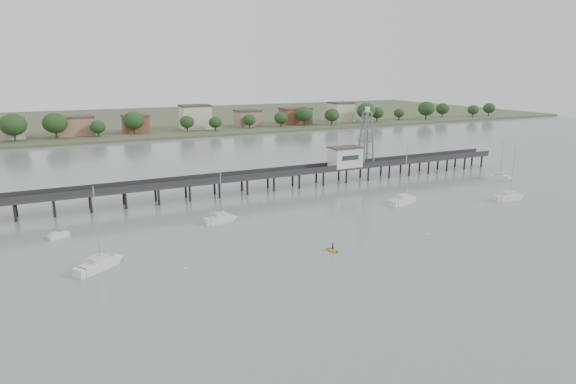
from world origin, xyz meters
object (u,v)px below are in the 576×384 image
(sailboat_c, at_px, (406,200))
(sailboat_a, at_px, (105,262))
(sailboat_b, at_px, (224,219))
(sailboat_d, at_px, (512,197))
(white_tender, at_px, (58,236))
(lattice_tower, at_px, (366,139))
(pier, at_px, (258,176))
(sailboat_e, at_px, (502,178))
(yellow_dinghy, at_px, (333,251))

(sailboat_c, xyz_separation_m, sailboat_a, (-64.73, -8.96, 0.00))
(sailboat_a, xyz_separation_m, sailboat_b, (23.31, 13.19, 0.01))
(sailboat_d, distance_m, white_tender, 96.01)
(lattice_tower, distance_m, sailboat_b, 51.80)
(pier, bearing_deg, sailboat_e, -14.88)
(sailboat_c, distance_m, sailboat_b, 41.63)
(sailboat_e, distance_m, yellow_dinghy, 73.15)
(pier, bearing_deg, lattice_tower, 0.00)
(sailboat_b, height_order, yellow_dinghy, sailboat_b)
(sailboat_a, xyz_separation_m, yellow_dinghy, (34.31, -9.66, -0.64))
(lattice_tower, xyz_separation_m, sailboat_b, (-46.72, -19.78, -10.45))
(sailboat_c, bearing_deg, sailboat_b, 157.65)
(lattice_tower, xyz_separation_m, sailboat_d, (18.25, -32.69, -10.46))
(sailboat_d, xyz_separation_m, white_tender, (-94.55, 16.72, -0.23))
(sailboat_b, height_order, white_tender, sailboat_b)
(pier, relative_size, white_tender, 40.42)
(sailboat_a, relative_size, yellow_dinghy, 5.37)
(sailboat_d, relative_size, sailboat_c, 0.92)
(sailboat_a, bearing_deg, sailboat_c, -27.82)
(pier, bearing_deg, sailboat_b, -127.57)
(yellow_dinghy, bearing_deg, white_tender, 126.96)
(pier, bearing_deg, yellow_dinghy, -95.65)
(sailboat_a, bearing_deg, pier, 4.85)
(sailboat_a, distance_m, sailboat_b, 26.78)
(yellow_dinghy, bearing_deg, pier, 64.62)
(sailboat_d, bearing_deg, white_tender, 175.40)
(sailboat_c, height_order, sailboat_b, sailboat_c)
(white_tender, relative_size, yellow_dinghy, 1.49)
(sailboat_e, xyz_separation_m, sailboat_c, (-38.13, -6.92, -0.02))
(sailboat_b, distance_m, yellow_dinghy, 25.37)
(lattice_tower, distance_m, white_tender, 78.68)
(sailboat_d, height_order, sailboat_c, sailboat_c)
(sailboat_b, bearing_deg, sailboat_a, -158.96)
(sailboat_e, distance_m, sailboat_c, 38.75)
(sailboat_d, bearing_deg, sailboat_b, 174.19)
(sailboat_e, bearing_deg, sailboat_c, -126.58)
(sailboat_c, xyz_separation_m, yellow_dinghy, (-30.42, -18.62, -0.64))
(lattice_tower, height_order, white_tender, lattice_tower)
(sailboat_c, relative_size, sailboat_b, 1.28)
(sailboat_a, bearing_deg, sailboat_b, -6.20)
(sailboat_a, height_order, white_tender, sailboat_a)
(lattice_tower, distance_m, sailboat_c, 26.72)
(pier, xyz_separation_m, sailboat_c, (26.20, -24.01, -3.16))
(sailboat_b, bearing_deg, sailboat_d, -19.70)
(sailboat_c, distance_m, yellow_dinghy, 35.67)
(pier, height_order, sailboat_c, sailboat_c)
(pier, distance_m, white_tender, 47.68)
(sailboat_e, relative_size, white_tender, 2.94)
(lattice_tower, bearing_deg, sailboat_b, -157.05)
(sailboat_e, relative_size, yellow_dinghy, 4.38)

